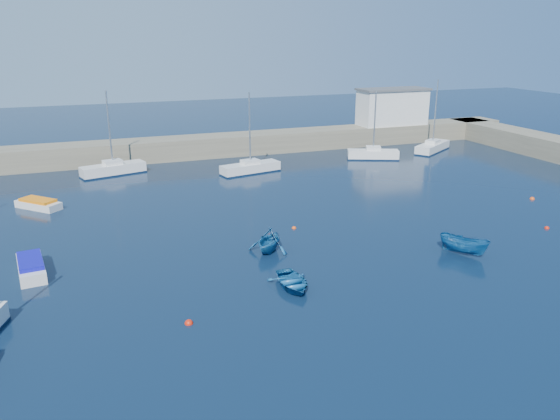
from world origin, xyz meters
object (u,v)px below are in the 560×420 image
object	(u,v)px
sailboat_6	(250,168)
dinghy_right	(464,245)
motorboat_2	(38,204)
sailboat_5	(113,169)
sailboat_8	(432,147)
motorboat_1	(31,267)
dinghy_center	(292,282)
sailboat_7	(373,154)
dinghy_left	(269,240)
harbor_office	(392,108)

from	to	relation	value
sailboat_6	dinghy_right	world-z (taller)	sailboat_6
sailboat_6	motorboat_2	size ratio (longest dim) A/B	2.15
sailboat_5	sailboat_8	distance (m)	42.15
motorboat_1	dinghy_center	world-z (taller)	motorboat_1
sailboat_7	dinghy_left	size ratio (longest dim) A/B	2.49
motorboat_2	dinghy_right	distance (m)	37.46
motorboat_1	motorboat_2	xyz separation A→B (m)	(-0.22, 15.57, -0.09)
sailboat_6	dinghy_left	distance (m)	24.27
sailboat_5	dinghy_center	xyz separation A→B (m)	(8.41, -34.41, -0.30)
motorboat_1	sailboat_6	bearing A→B (deg)	37.24
sailboat_6	dinghy_left	size ratio (longest dim) A/B	2.67
sailboat_7	motorboat_1	world-z (taller)	sailboat_7
sailboat_7	motorboat_1	bearing A→B (deg)	143.34
dinghy_center	sailboat_7	bearing A→B (deg)	54.32
harbor_office	sailboat_8	distance (m)	9.36
motorboat_2	dinghy_right	bearing A→B (deg)	-81.74
motorboat_1	motorboat_2	bearing A→B (deg)	83.80
harbor_office	sailboat_5	bearing A→B (deg)	-171.16
sailboat_5	sailboat_8	xyz separation A→B (m)	(42.11, -1.76, -0.04)
sailboat_5	motorboat_1	distance (m)	27.33
dinghy_right	sailboat_8	bearing A→B (deg)	27.01
motorboat_1	dinghy_left	xyz separation A→B (m)	(16.27, -1.84, 0.39)
sailboat_7	motorboat_2	size ratio (longest dim) A/B	2.01
sailboat_7	motorboat_1	xyz separation A→B (m)	(-39.25, -23.15, -0.15)
dinghy_left	sailboat_6	bearing A→B (deg)	115.41
sailboat_8	dinghy_left	size ratio (longest dim) A/B	2.79
harbor_office	sailboat_5	size ratio (longest dim) A/B	1.05
sailboat_5	sailboat_6	bearing A→B (deg)	-122.67
harbor_office	sailboat_7	xyz separation A→B (m)	(-8.36, -9.48, -4.43)
sailboat_6	dinghy_right	size ratio (longest dim) A/B	2.50
harbor_office	dinghy_center	distance (m)	51.94
motorboat_2	dinghy_center	size ratio (longest dim) A/B	1.16
sailboat_6	motorboat_1	size ratio (longest dim) A/B	1.97
motorboat_1	dinghy_right	world-z (taller)	dinghy_right
sailboat_5	dinghy_right	size ratio (longest dim) A/B	2.57
sailboat_7	motorboat_2	xyz separation A→B (m)	(-39.47, -7.58, -0.24)
sailboat_7	sailboat_8	bearing A→B (deg)	-59.07
harbor_office	sailboat_5	distance (m)	41.08
sailboat_5	dinghy_center	size ratio (longest dim) A/B	2.56
sailboat_6	sailboat_7	bearing A→B (deg)	-97.35
motorboat_2	dinghy_left	size ratio (longest dim) A/B	1.24
sailboat_6	harbor_office	bearing A→B (deg)	-78.95
sailboat_5	sailboat_8	bearing A→B (deg)	-107.74
sailboat_6	motorboat_2	bearing A→B (deg)	92.91
dinghy_center	dinghy_right	size ratio (longest dim) A/B	1.00
sailboat_6	dinghy_center	world-z (taller)	sailboat_6
sailboat_5	dinghy_left	size ratio (longest dim) A/B	2.73
harbor_office	sailboat_7	world-z (taller)	sailboat_7
sailboat_8	dinghy_right	bearing A→B (deg)	114.78
dinghy_left	dinghy_center	bearing A→B (deg)	-55.88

